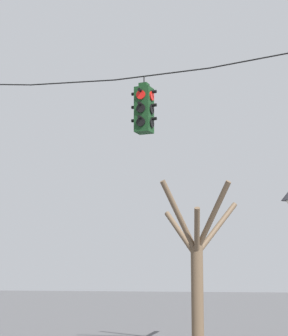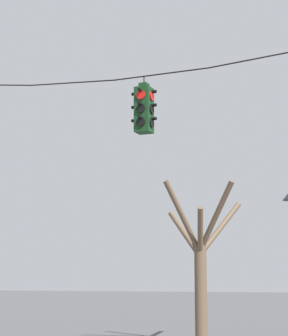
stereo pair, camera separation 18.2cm
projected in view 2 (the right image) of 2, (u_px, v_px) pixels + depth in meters
name	position (u px, v px, depth m)	size (l,w,h in m)	color
span_wire	(160.00, 62.00, 14.25)	(15.32, 0.03, 0.86)	black
traffic_light_over_intersection	(144.00, 109.00, 14.23)	(0.58, 0.58, 1.26)	#143819
bare_tree	(201.00, 263.00, 22.65)	(3.04, 3.33, 5.45)	brown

